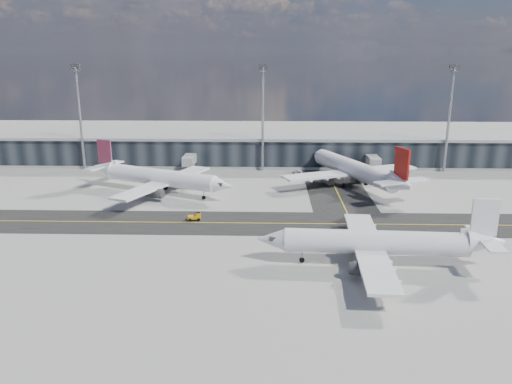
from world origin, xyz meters
TOP-DOWN VIEW (x-y plane):
  - ground at (0.00, 0.00)m, footprint 300.00×300.00m
  - taxiway_lanes at (3.91, 10.74)m, footprint 180.00×63.00m
  - terminal_concourse at (0.04, 54.93)m, footprint 152.00×19.80m
  - floodlight_masts at (0.00, 48.00)m, footprint 102.50×0.70m
  - airliner_af at (-23.89, 24.72)m, footprint 36.90×31.86m
  - airliner_redtail at (22.86, 32.13)m, footprint 35.10×40.64m
  - airliner_near at (18.87, -15.03)m, footprint 37.47×31.92m
  - baggage_tug at (-12.59, 5.42)m, footprint 2.70×1.61m
  - service_van at (9.56, 42.06)m, footprint 2.69×5.15m

SIDE VIEW (x-z plane):
  - ground at x=0.00m, z-range 0.00..0.00m
  - taxiway_lanes at x=3.91m, z-range -0.01..0.03m
  - service_van at x=9.56m, z-range 0.00..1.38m
  - baggage_tug at x=-12.59m, z-range 0.00..1.60m
  - airliner_near at x=18.87m, z-range -1.88..9.22m
  - airliner_af at x=-23.89m, z-range -1.94..9.51m
  - terminal_concourse at x=0.04m, z-range -0.31..8.49m
  - airliner_redtail at x=22.86m, z-range -2.14..10.46m
  - floodlight_masts at x=0.00m, z-range 1.16..30.06m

